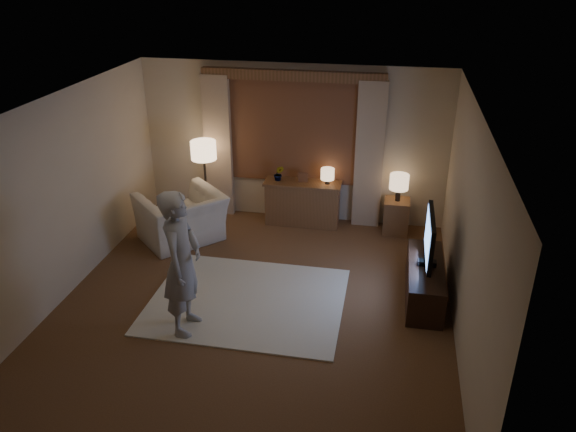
% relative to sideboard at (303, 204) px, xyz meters
% --- Properties ---
extents(room, '(5.04, 5.54, 2.64)m').
position_rel_sideboard_xyz_m(room, '(-0.21, -2.00, 0.98)').
color(room, brown).
rests_on(room, ground).
extents(rug, '(2.50, 2.00, 0.02)m').
position_rel_sideboard_xyz_m(rug, '(-0.32, -2.44, -0.34)').
color(rug, beige).
rests_on(rug, floor).
extents(sideboard, '(1.20, 0.40, 0.70)m').
position_rel_sideboard_xyz_m(sideboard, '(0.00, 0.00, 0.00)').
color(sideboard, brown).
rests_on(sideboard, floor).
extents(picture_frame, '(0.16, 0.02, 0.20)m').
position_rel_sideboard_xyz_m(picture_frame, '(0.00, 0.00, 0.45)').
color(picture_frame, brown).
rests_on(picture_frame, sideboard).
extents(plant, '(0.17, 0.13, 0.30)m').
position_rel_sideboard_xyz_m(plant, '(-0.40, 0.00, 0.50)').
color(plant, '#999999').
rests_on(plant, sideboard).
extents(table_lamp_sideboard, '(0.22, 0.22, 0.30)m').
position_rel_sideboard_xyz_m(table_lamp_sideboard, '(0.40, 0.00, 0.55)').
color(table_lamp_sideboard, black).
rests_on(table_lamp_sideboard, sideboard).
extents(floor_lamp, '(0.41, 0.41, 1.41)m').
position_rel_sideboard_xyz_m(floor_lamp, '(-1.59, -0.23, 0.83)').
color(floor_lamp, black).
rests_on(floor_lamp, floor).
extents(armchair, '(1.58, 1.59, 0.78)m').
position_rel_sideboard_xyz_m(armchair, '(-1.75, -0.97, 0.04)').
color(armchair, beige).
rests_on(armchair, floor).
extents(side_table, '(0.40, 0.40, 0.56)m').
position_rel_sideboard_xyz_m(side_table, '(1.54, -0.05, -0.07)').
color(side_table, brown).
rests_on(side_table, floor).
extents(table_lamp_side, '(0.30, 0.30, 0.44)m').
position_rel_sideboard_xyz_m(table_lamp_side, '(1.54, -0.05, 0.52)').
color(table_lamp_side, black).
rests_on(table_lamp_side, side_table).
extents(tv_stand, '(0.45, 1.40, 0.50)m').
position_rel_sideboard_xyz_m(tv_stand, '(1.94, -1.92, -0.10)').
color(tv_stand, black).
rests_on(tv_stand, floor).
extents(tv, '(0.24, 0.98, 0.71)m').
position_rel_sideboard_xyz_m(tv, '(1.94, -1.92, 0.54)').
color(tv, black).
rests_on(tv, tv_stand).
extents(person, '(0.43, 0.66, 1.79)m').
position_rel_sideboard_xyz_m(person, '(-0.88, -3.14, 0.57)').
color(person, '#99958D').
rests_on(person, rug).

